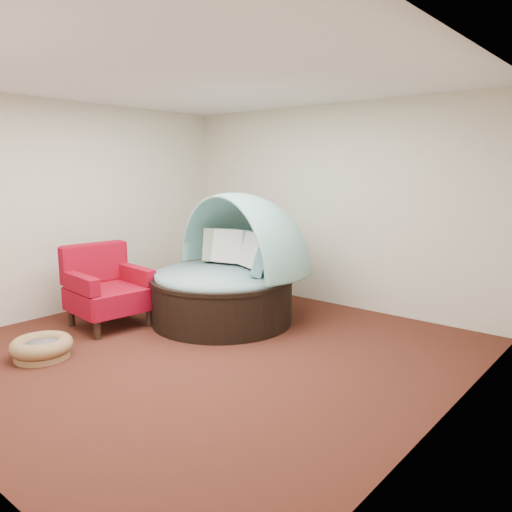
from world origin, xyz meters
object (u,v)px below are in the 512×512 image
Objects in this scene: pet_basket at (42,347)px; side_table at (121,288)px; canopy_daybed at (229,262)px; red_armchair at (106,289)px.

pet_basket is 1.83m from side_table.
side_table is at bearing 119.03° from pet_basket.
canopy_daybed is 2.81× the size of pet_basket.
red_armchair reaches higher than side_table.
side_table reaches higher than pet_basket.
red_armchair is at bearing -119.89° from canopy_daybed.
pet_basket is at bearing -60.97° from side_table.
red_armchair is (-0.43, 1.07, 0.35)m from pet_basket.
red_armchair is 0.70m from side_table.
canopy_daybed reaches higher than pet_basket.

